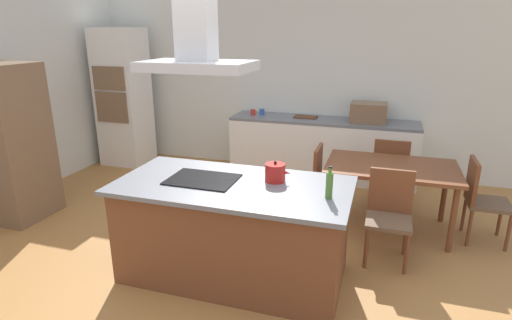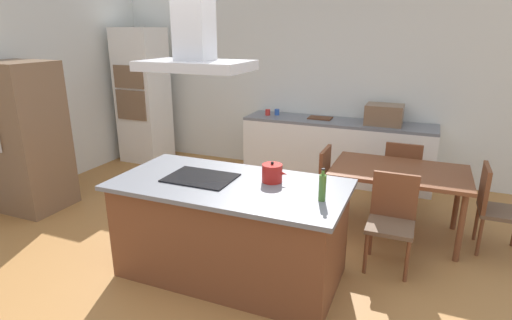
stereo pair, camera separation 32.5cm
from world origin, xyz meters
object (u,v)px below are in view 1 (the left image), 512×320
at_px(coffee_mug_blue, 262,112).
at_px(chair_at_left_end, 308,178).
at_px(cutting_board, 306,117).
at_px(chair_at_right_end, 481,196).
at_px(range_hood, 196,39).
at_px(chair_facing_island, 389,210).
at_px(chair_facing_back_wall, 390,168).
at_px(countertop_microwave, 369,113).
at_px(dining_table, 391,173).
at_px(coffee_mug_red, 253,112).
at_px(olive_oil_bottle, 329,185).
at_px(refrigerator, 6,143).
at_px(wall_oven_stack, 123,98).
at_px(tea_kettle, 275,172).
at_px(cooktop, 202,179).

bearing_deg(coffee_mug_blue, chair_at_left_end, -56.11).
xyz_separation_m(cutting_board, chair_at_left_end, (0.34, -1.53, -0.40)).
bearing_deg(cutting_board, chair_at_right_end, -35.07).
relative_size(chair_at_right_end, range_hood, 0.99).
relative_size(chair_facing_island, chair_facing_back_wall, 1.00).
bearing_deg(countertop_microwave, dining_table, -76.81).
height_order(coffee_mug_red, coffee_mug_blue, same).
height_order(olive_oil_bottle, coffee_mug_red, olive_oil_bottle).
bearing_deg(refrigerator, countertop_microwave, 31.86).
bearing_deg(wall_oven_stack, coffee_mug_blue, 7.38).
bearing_deg(chair_facing_island, refrigerator, -175.71).
bearing_deg(chair_facing_island, chair_at_right_end, 36.01).
relative_size(tea_kettle, coffee_mug_red, 2.56).
bearing_deg(wall_oven_stack, cooktop, -45.35).
bearing_deg(dining_table, range_hood, -139.03).
relative_size(chair_at_right_end, chair_at_left_end, 1.00).
bearing_deg(coffee_mug_blue, tea_kettle, -71.03).
height_order(cutting_board, chair_facing_back_wall, cutting_board).
bearing_deg(cooktop, refrigerator, 171.24).
bearing_deg(refrigerator, coffee_mug_blue, 46.91).
bearing_deg(chair_facing_island, cooktop, -155.45).
distance_m(dining_table, chair_facing_back_wall, 0.68).
relative_size(coffee_mug_red, cutting_board, 0.26).
xyz_separation_m(tea_kettle, countertop_microwave, (0.65, 2.71, 0.06)).
xyz_separation_m(coffee_mug_red, chair_facing_back_wall, (2.07, -0.80, -0.44)).
height_order(cooktop, chair_facing_back_wall, cooktop).
bearing_deg(olive_oil_bottle, coffee_mug_blue, 115.77).
bearing_deg(cooktop, countertop_microwave, 66.19).
xyz_separation_m(coffee_mug_blue, chair_at_left_end, (1.03, -1.54, -0.44)).
xyz_separation_m(olive_oil_bottle, chair_at_left_end, (-0.42, 1.48, -0.50)).
relative_size(refrigerator, chair_facing_island, 2.04).
height_order(refrigerator, chair_facing_back_wall, refrigerator).
relative_size(chair_facing_island, chair_at_right_end, 1.00).
xyz_separation_m(refrigerator, range_hood, (2.69, -0.42, 1.19)).
relative_size(cooktop, olive_oil_bottle, 2.27).
height_order(countertop_microwave, chair_at_left_end, countertop_microwave).
xyz_separation_m(cutting_board, refrigerator, (-3.05, -2.51, 0.00)).
relative_size(refrigerator, chair_at_left_end, 2.04).
bearing_deg(chair_at_left_end, cutting_board, 102.69).
distance_m(tea_kettle, refrigerator, 3.33).
xyz_separation_m(wall_oven_stack, refrigerator, (-0.08, -2.23, -0.19)).
bearing_deg(range_hood, chair_facing_back_wall, 52.00).
height_order(olive_oil_bottle, chair_facing_back_wall, olive_oil_bottle).
bearing_deg(coffee_mug_red, dining_table, -35.27).
bearing_deg(olive_oil_bottle, cooktop, 176.21).
bearing_deg(chair_facing_back_wall, tea_kettle, -117.64).
bearing_deg(countertop_microwave, wall_oven_stack, -176.56).
bearing_deg(wall_oven_stack, chair_facing_back_wall, -7.77).
xyz_separation_m(countertop_microwave, dining_table, (0.35, -1.48, -0.37)).
bearing_deg(chair_at_right_end, dining_table, 180.00).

